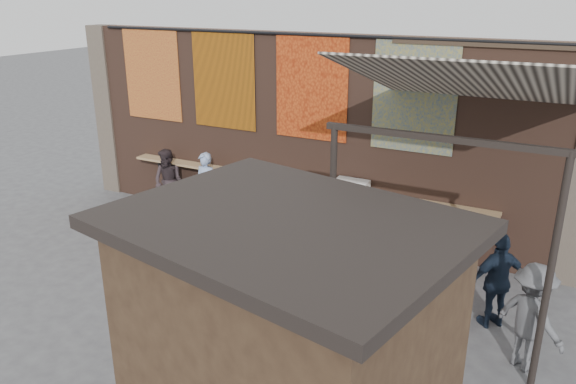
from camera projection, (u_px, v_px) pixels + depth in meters
The scene contains 35 objects.
ground at pixel (232, 279), 9.79m from camera, with size 70.00×70.00×0.00m, color #474749.
brick_wall at pixel (302, 135), 11.36m from camera, with size 10.00×0.40×4.00m, color brown.
pier_left at pixel (110, 111), 13.63m from camera, with size 0.50×0.50×4.00m, color #4C4238.
eating_counter at pixel (293, 182), 11.36m from camera, with size 8.00×0.32×0.05m, color #9E7A51.
shelf_box at pixel (352, 185), 10.73m from camera, with size 0.64×0.28×0.23m, color white.
tapestry_redgold at pixel (152, 74), 12.41m from camera, with size 1.50×0.02×2.00m, color maroon.
tapestry_sun at pixel (224, 80), 11.58m from camera, with size 1.50×0.02×2.00m, color orange.
tapestry_orange at pixel (311, 88), 10.71m from camera, with size 1.50×0.02×2.00m, color #C24A18.
tapestry_multi at pixel (414, 96), 9.84m from camera, with size 1.50×0.02×2.00m, color navy.
hang_rail at pixel (297, 34), 10.50m from camera, with size 0.06×0.06×9.50m, color black.
scooter_stool_0 at pixel (182, 199), 12.47m from camera, with size 0.35×0.79×0.75m, color #1F144B, non-canonical shape.
scooter_stool_1 at pixel (206, 203), 12.24m from camera, with size 0.37×0.81×0.77m, color navy, non-canonical shape.
scooter_stool_2 at pixel (228, 206), 11.94m from camera, with size 0.40×0.88×0.83m, color navy, non-canonical shape.
scooter_stool_3 at pixel (250, 213), 11.63m from camera, with size 0.38×0.86×0.81m, color black, non-canonical shape.
scooter_stool_4 at pixel (271, 219), 11.47m from camera, with size 0.33×0.74×0.70m, color maroon, non-canonical shape.
scooter_stool_5 at pixel (298, 224), 11.21m from camera, with size 0.34×0.76×0.72m, color black, non-canonical shape.
scooter_stool_6 at pixel (325, 229), 11.01m from camera, with size 0.32×0.71×0.68m, color #18634F, non-canonical shape.
scooter_stool_7 at pixel (353, 232), 10.73m from camera, with size 0.37×0.81×0.77m, color navy, non-canonical shape.
scooter_stool_8 at pixel (379, 239), 10.53m from camera, with size 0.33×0.74×0.70m, color maroon, non-canonical shape.
scooter_stool_9 at pixel (412, 244), 10.15m from camera, with size 0.40×0.89×0.84m, color #0E491C, non-canonical shape.
scooter_stool_10 at pixel (439, 249), 9.98m from camera, with size 0.39×0.88×0.83m, color maroon, non-canonical shape.
diner_left at pixel (206, 187), 12.04m from camera, with size 0.56×0.37×1.53m, color #91A9D3.
diner_right at pixel (168, 182), 12.50m from camera, with size 0.71×0.56×1.47m, color #2E2427.
shopper_navy at pixel (498, 280), 8.21m from camera, with size 0.88×0.36×1.50m, color #162132.
shopper_grey at pixel (531, 317), 7.28m from camera, with size 0.97×0.56×1.50m, color #57575C.
shopper_tan at pixel (442, 280), 8.14m from camera, with size 0.77×0.50×1.58m, color #93675D.
market_stall at pixel (286, 370), 5.22m from camera, with size 2.62×1.96×2.83m, color black.
stall_roof at pixel (286, 224), 4.72m from camera, with size 2.93×2.26×0.12m, color black.
stall_sign at pixel (349, 270), 5.74m from camera, with size 1.20×0.04×0.50m, color gold.
stall_shelf at pixel (346, 354), 6.09m from camera, with size 2.17×0.10×0.06m, color #473321.
awning_canvas at pixel (471, 82), 7.81m from camera, with size 3.20×3.40×0.03m, color beige.
awning_ledger at pixel (492, 43), 9.00m from camera, with size 3.30×0.08×0.12m, color #33261C.
awning_header at pixel (442, 138), 6.72m from camera, with size 3.00×0.08×0.08m, color black.
awning_post_left at pixel (332, 233), 7.85m from camera, with size 0.09×0.09×3.10m, color black.
awning_post_right at pixel (549, 278), 6.62m from camera, with size 0.09×0.09×3.10m, color black.
Camera 1 is at (4.89, -7.25, 4.75)m, focal length 35.00 mm.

